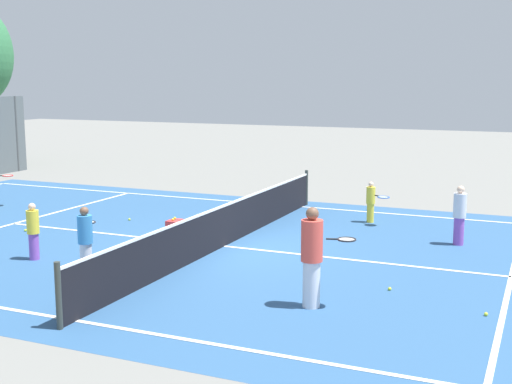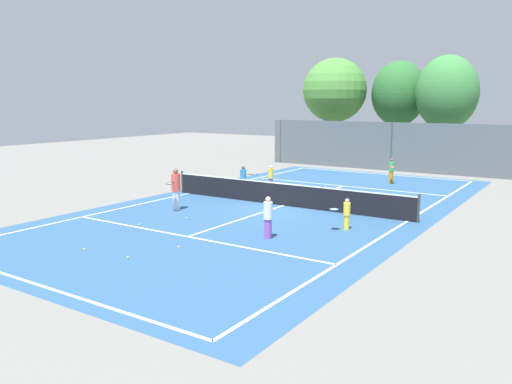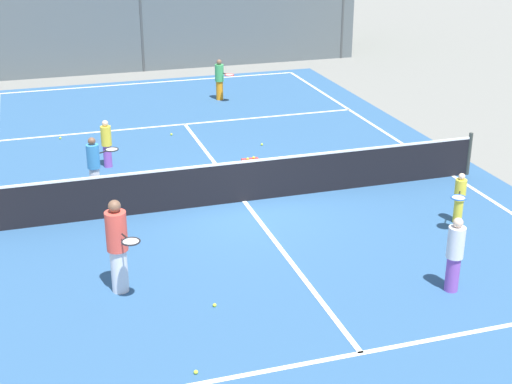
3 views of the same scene
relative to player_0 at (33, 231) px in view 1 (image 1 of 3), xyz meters
The scene contains 13 objects.
ground_plane 4.32m from the player_0, 50.54° to the right, with size 80.00×80.00×0.00m, color slate.
court_surface 4.32m from the player_0, 50.54° to the right, with size 13.00×25.00×0.01m.
tennis_net 4.27m from the player_0, 50.54° to the right, with size 11.90×0.10×1.10m.
player_0 is the anchor object (origin of this frame).
player_1 6.64m from the player_0, 95.04° to the right, with size 0.57×0.96×1.77m.
player_2 1.84m from the player_0, 105.43° to the right, with size 0.85×0.66×1.40m.
player_3 9.80m from the player_0, 58.66° to the right, with size 0.30×0.30×1.43m.
player_4 8.94m from the player_0, 40.71° to the right, with size 0.66×0.77×1.14m.
ball_crate 3.78m from the player_0, 24.56° to the right, with size 0.43×0.31×0.43m.
tennis_ball_2 9.46m from the player_0, 89.18° to the right, with size 0.07×0.07×0.07m, color #CCE533.
tennis_ball_3 3.06m from the player_0, 45.57° to the left, with size 0.07×0.07×0.07m, color #CCE533.
tennis_ball_4 7.73m from the player_0, 83.40° to the right, with size 0.07×0.07×0.07m, color #CCE533.
tennis_ball_7 4.42m from the player_0, ahead, with size 0.07×0.07×0.07m, color #CCE533.
Camera 1 is at (-14.12, -6.95, 3.91)m, focal length 47.90 mm.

